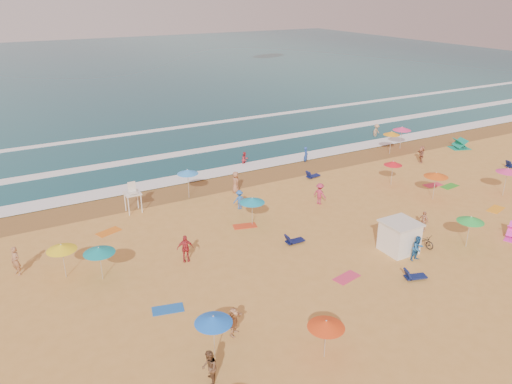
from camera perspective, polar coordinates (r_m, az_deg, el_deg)
ground at (r=35.52m, az=6.90°, el=-5.02°), size 220.00×220.00×0.00m
ocean at (r=112.11m, az=-19.48°, el=12.86°), size 220.00×140.00×0.18m
wet_sand at (r=45.28m, az=-2.28°, el=1.36°), size 220.00×220.00×0.00m
surf_foam at (r=52.84m, az=-6.62°, el=4.46°), size 200.00×18.70×0.05m
cabana at (r=34.24m, az=16.06°, el=-5.01°), size 2.00×2.00×2.00m
cabana_roof at (r=33.78m, az=16.25°, el=-3.41°), size 2.20×2.20×0.12m
bicycle at (r=35.58m, az=18.50°, el=-5.24°), size 0.85×1.79×0.90m
lifeguard_stand at (r=39.68m, az=-13.88°, el=-0.82°), size 1.20×1.20×2.10m
beach_umbrellas at (r=37.54m, az=13.42°, el=-0.34°), size 46.98×27.49×0.76m
loungers at (r=38.79m, az=19.58°, el=-3.49°), size 54.11×21.45×0.34m
towels at (r=33.13m, az=9.31°, el=-7.29°), size 35.54×22.28×0.03m
popup_tents at (r=48.68m, az=24.57°, el=1.55°), size 15.96×18.82×1.20m
beachgoers at (r=38.34m, az=2.56°, el=-1.39°), size 44.12×27.35×2.11m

